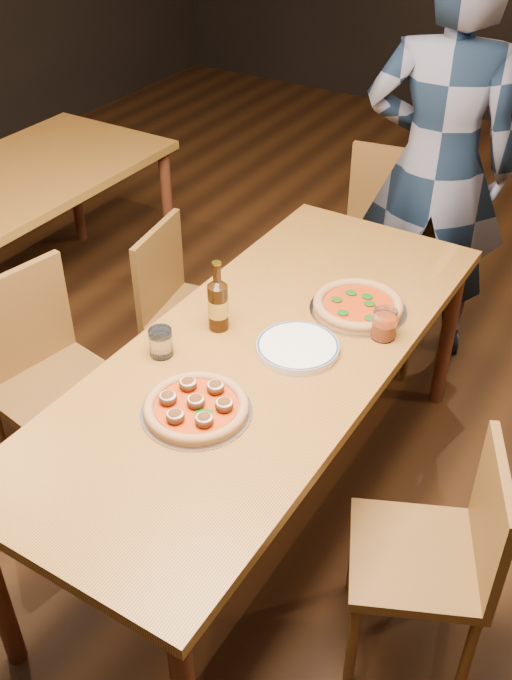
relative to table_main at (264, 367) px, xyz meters
The scene contains 13 objects.
ground 0.68m from the table_main, ahead, with size 9.00×9.00×0.00m, color black.
table_main is the anchor object (origin of this frame).
chair_main_nw 0.78m from the table_main, 159.44° to the right, with size 0.43×0.43×0.91m, color brown, non-canonical shape.
chair_main_sw 0.79m from the table_main, 142.60° to the left, with size 0.38×0.38×0.82m, color brown, non-canonical shape.
chair_main_e 0.76m from the table_main, 19.85° to the right, with size 0.39×0.39×0.83m, color brown, non-canonical shape.
chair_end 1.18m from the table_main, 93.57° to the left, with size 0.46×0.46×0.98m, color brown, non-canonical shape.
pizza_meatball 0.38m from the table_main, 91.66° to the right, with size 0.33×0.33×0.06m.
pizza_margherita 0.41m from the table_main, 66.14° to the left, with size 0.34×0.34×0.04m.
plate_stack 0.14m from the table_main, 27.77° to the left, with size 0.27×0.27×0.03m, color white.
beer_bottle 0.25m from the table_main, behind, with size 0.07×0.07×0.25m.
water_glass 0.35m from the table_main, 144.12° to the right, with size 0.08×0.08×0.10m, color white.
amber_glass 0.42m from the table_main, 41.71° to the left, with size 0.08×0.08×0.10m, color #AC3E13.
diner 1.34m from the table_main, 86.90° to the left, with size 0.66×0.43×1.81m, color black.
Camera 1 is at (1.01, -1.68, 2.23)m, focal length 40.00 mm.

